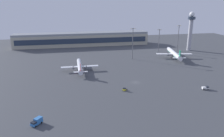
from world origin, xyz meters
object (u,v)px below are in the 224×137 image
Objects in this scene: airplane_terminal_side at (80,66)px; control_tower at (191,29)px; apron_light_west at (133,42)px; cargo_loader at (206,88)px; catering_truck at (37,121)px; pushback_tug at (124,89)px; airplane_mid_apron at (174,54)px; apron_light_central at (159,39)px; apron_light_east at (178,37)px.

control_tower is at bearing 23.83° from airplane_terminal_side.
cargo_loader is at bearing -73.92° from apron_light_west.
catering_truck is (-100.18, -22.02, 0.40)m from cargo_loader.
apron_light_west is at bearing -154.50° from cargo_loader.
pushback_tug is (-51.12, 8.23, -0.11)m from cargo_loader.
cargo_loader is 51.78m from pushback_tug.
pushback_tug is 81.08m from apron_light_west.
airplane_mid_apron is at bearing -87.85° from pushback_tug.
airplane_mid_apron is 155.95m from catering_truck.
control_tower reaches higher than apron_light_central.
pushback_tug is 0.14× the size of apron_light_central.
airplane_mid_apron is 10.09× the size of cargo_loader.
cargo_loader is at bearing -114.95° from control_tower.
cargo_loader is 87.75m from apron_light_west.
control_tower is 201.24m from catering_truck.
airplane_mid_apron is 35.59m from apron_light_east.
control_tower is at bearing 53.48° from airplane_mid_apron.
cargo_loader is at bearing -35.29° from airplane_terminal_side.
apron_light_east reaches higher than airplane_mid_apron.
airplane_terminal_side is 1.33× the size of apron_light_east.
apron_light_central is (-36.61, 0.57, -10.47)m from control_tower.
apron_light_central is at bearing -92.54° from catering_truck.
cargo_loader is (-50.75, -109.06, -23.51)m from control_tower.
apron_light_central is at bearing -76.59° from pushback_tug.
airplane_mid_apron is 31.74m from apron_light_central.
cargo_loader is 1.27× the size of pushback_tug.
apron_light_east is at bearing 26.00° from airplane_terminal_side.
airplane_mid_apron reaches higher than pushback_tug.
apron_light_east is 1.16× the size of apron_light_central.
catering_truck is at bearing -127.64° from airplane_mid_apron.
airplane_terminal_side is 1.28× the size of apron_light_west.
pushback_tug is (24.84, -47.78, -2.67)m from airplane_terminal_side.
catering_truck is 0.20× the size of apron_light_west.
airplane_terminal_side is at bearing -157.28° from control_tower.
apron_light_east is (87.15, 99.74, 15.21)m from pushback_tug.
cargo_loader is at bearing -91.08° from airplane_mid_apron.
apron_light_west is at bearing -63.83° from pushback_tug.
catering_truck is at bearing -130.97° from apron_light_central.
apron_light_west is at bearing -157.34° from apron_light_east.
apron_light_east reaches higher than cargo_loader.
apron_light_east is (36.03, 107.98, 15.10)m from cargo_loader.
airplane_mid_apron is at bearing 176.70° from cargo_loader.
control_tower is at bearing -100.60° from catering_truck.
control_tower is at bearing -89.11° from pushback_tug.
airplane_terminal_side is at bearing -154.20° from airplane_mid_apron.
apron_light_west is at bearing 28.48° from airplane_terminal_side.
cargo_loader is at bearing -97.35° from apron_light_central.
catering_truck is at bearing -68.19° from cargo_loader.
airplane_terminal_side is 81.73m from catering_truck.
control_tower reaches higher than airplane_terminal_side.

